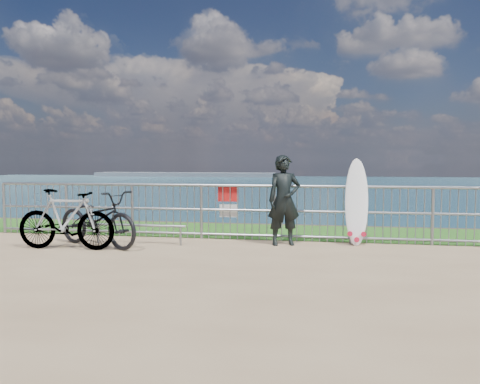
% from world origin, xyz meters
% --- Properties ---
extents(grass_strip, '(120.00, 120.00, 0.00)m').
position_xyz_m(grass_strip, '(0.00, 2.70, 0.01)').
color(grass_strip, '#245D19').
rests_on(grass_strip, ground).
extents(seascape, '(260.00, 260.00, 5.00)m').
position_xyz_m(seascape, '(-43.75, 147.49, -4.03)').
color(seascape, brown).
rests_on(seascape, ground).
extents(railing, '(10.06, 0.10, 1.13)m').
position_xyz_m(railing, '(0.02, 1.60, 0.58)').
color(railing, gray).
rests_on(railing, ground).
extents(surfer, '(0.72, 0.58, 1.71)m').
position_xyz_m(surfer, '(1.23, 1.16, 0.86)').
color(surfer, black).
rests_on(surfer, ground).
extents(surfboard, '(0.44, 0.41, 1.66)m').
position_xyz_m(surfboard, '(2.58, 1.44, 0.76)').
color(surfboard, white).
rests_on(surfboard, ground).
extents(bicycle_near, '(2.12, 1.42, 1.05)m').
position_xyz_m(bicycle_near, '(-2.20, 0.42, 0.53)').
color(bicycle_near, black).
rests_on(bicycle_near, ground).
extents(bicycle_far, '(1.84, 0.58, 1.10)m').
position_xyz_m(bicycle_far, '(-2.62, 0.05, 0.55)').
color(bicycle_far, black).
rests_on(bicycle_far, ground).
extents(bike_rack, '(1.87, 0.05, 0.39)m').
position_xyz_m(bike_rack, '(-1.54, 0.78, 0.32)').
color(bike_rack, gray).
rests_on(bike_rack, ground).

